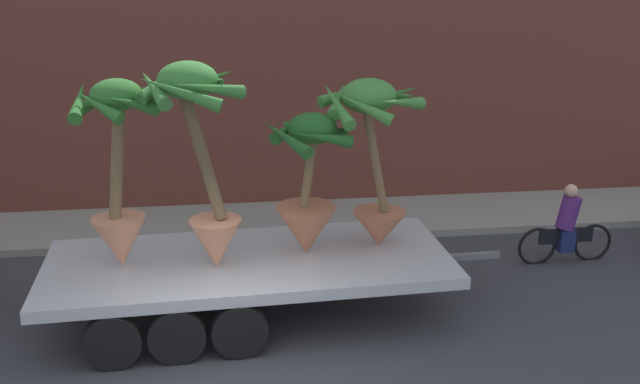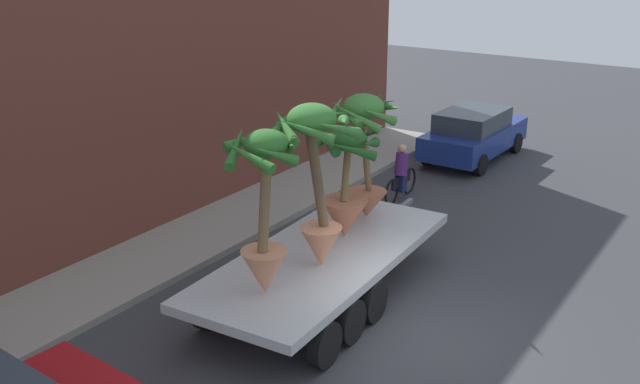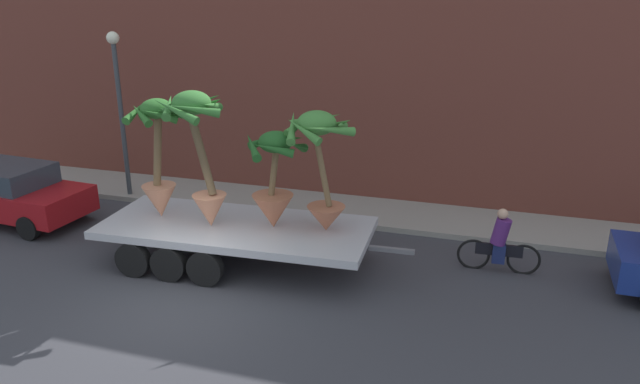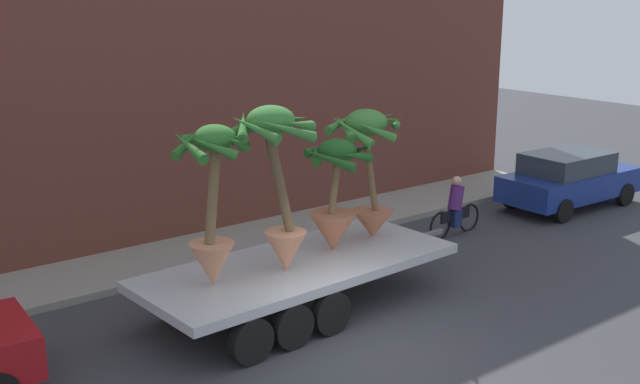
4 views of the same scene
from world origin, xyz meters
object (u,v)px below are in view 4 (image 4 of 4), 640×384
(potted_palm_front, at_px, (335,200))
(potted_palm_extra, at_px, (369,164))
(potted_palm_middle, at_px, (213,205))
(potted_palm_rear, at_px, (277,177))
(flatbed_trailer, at_px, (289,274))
(cyclist, at_px, (455,209))
(parked_car, at_px, (569,178))

(potted_palm_front, bearing_deg, potted_palm_extra, 10.24)
(potted_palm_middle, bearing_deg, potted_palm_rear, -10.43)
(flatbed_trailer, height_order, potted_palm_rear, potted_palm_rear)
(cyclist, bearing_deg, parked_car, -2.49)
(parked_car, bearing_deg, potted_palm_rear, -172.34)
(potted_palm_middle, distance_m, potted_palm_extra, 3.83)
(potted_palm_rear, height_order, cyclist, potted_palm_rear)
(flatbed_trailer, distance_m, potted_palm_middle, 2.29)
(flatbed_trailer, distance_m, parked_car, 10.56)
(potted_palm_rear, relative_size, potted_palm_extra, 1.14)
(potted_palm_rear, bearing_deg, potted_palm_extra, 11.84)
(potted_palm_front, relative_size, potted_palm_extra, 0.83)
(potted_palm_extra, xyz_separation_m, parked_car, (8.29, 0.92, -1.73))
(potted_palm_middle, xyz_separation_m, parked_car, (12.10, 1.25, -1.59))
(flatbed_trailer, relative_size, cyclist, 3.95)
(potted_palm_rear, bearing_deg, potted_palm_middle, 169.57)
(cyclist, xyz_separation_m, parked_car, (4.41, -0.19, 0.16))
(potted_palm_rear, relative_size, potted_palm_front, 1.38)
(flatbed_trailer, height_order, potted_palm_middle, potted_palm_middle)
(potted_palm_rear, relative_size, potted_palm_middle, 1.09)
(potted_palm_rear, relative_size, parked_car, 0.71)
(flatbed_trailer, xyz_separation_m, potted_palm_front, (1.18, 0.10, 1.23))
(potted_palm_middle, relative_size, potted_palm_extra, 1.05)
(potted_palm_front, distance_m, parked_car, 9.46)
(cyclist, bearing_deg, potted_palm_extra, -164.03)
(flatbed_trailer, relative_size, potted_palm_extra, 2.69)
(flatbed_trailer, xyz_separation_m, potted_palm_middle, (-1.60, -0.05, 1.64))
(potted_palm_rear, distance_m, potted_palm_middle, 1.26)
(potted_palm_middle, bearing_deg, potted_palm_front, 2.95)
(potted_palm_extra, bearing_deg, cyclist, 15.97)
(potted_palm_rear, distance_m, potted_palm_extra, 2.68)
(potted_palm_extra, relative_size, parked_car, 0.62)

